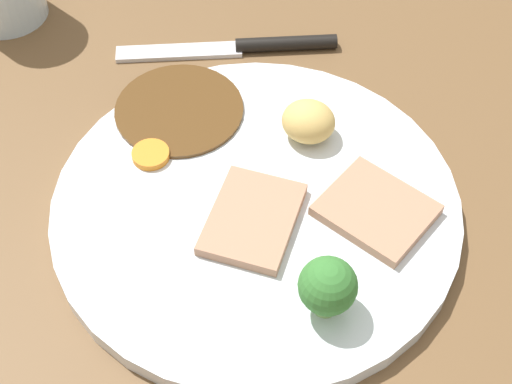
% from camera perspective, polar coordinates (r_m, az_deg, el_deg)
% --- Properties ---
extents(dining_table, '(1.20, 0.84, 0.04)m').
position_cam_1_polar(dining_table, '(0.55, -0.88, -1.67)').
color(dining_table, brown).
rests_on(dining_table, ground).
extents(dinner_plate, '(0.28, 0.28, 0.01)m').
position_cam_1_polar(dinner_plate, '(0.52, 0.00, -1.16)').
color(dinner_plate, white).
rests_on(dinner_plate, dining_table).
extents(gravy_pool, '(0.10, 0.10, 0.00)m').
position_cam_1_polar(gravy_pool, '(0.58, -5.82, 6.21)').
color(gravy_pool, '#563819').
rests_on(gravy_pool, dinner_plate).
extents(meat_slice_main, '(0.09, 0.08, 0.01)m').
position_cam_1_polar(meat_slice_main, '(0.50, -0.68, -2.10)').
color(meat_slice_main, tan).
rests_on(meat_slice_main, dinner_plate).
extents(meat_slice_under, '(0.09, 0.09, 0.01)m').
position_cam_1_polar(meat_slice_under, '(0.52, 9.04, -1.35)').
color(meat_slice_under, tan).
rests_on(meat_slice_under, dinner_plate).
extents(roast_potato_left, '(0.05, 0.05, 0.03)m').
position_cam_1_polar(roast_potato_left, '(0.55, 3.97, 5.34)').
color(roast_potato_left, '#D8B260').
rests_on(roast_potato_left, dinner_plate).
extents(carrot_coin_front, '(0.03, 0.03, 0.01)m').
position_cam_1_polar(carrot_coin_front, '(0.55, -7.95, 2.81)').
color(carrot_coin_front, orange).
rests_on(carrot_coin_front, dinner_plate).
extents(broccoli_floret, '(0.04, 0.04, 0.04)m').
position_cam_1_polar(broccoli_floret, '(0.45, 5.42, -7.14)').
color(broccoli_floret, '#8CB766').
rests_on(broccoli_floret, dinner_plate).
extents(knife, '(0.04, 0.19, 0.01)m').
position_cam_1_polar(knife, '(0.64, -0.70, 10.91)').
color(knife, black).
rests_on(knife, dining_table).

